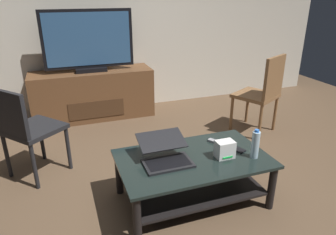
% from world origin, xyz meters
% --- Properties ---
extents(ground_plane, '(7.68, 7.68, 0.00)m').
position_xyz_m(ground_plane, '(0.00, 0.00, 0.00)').
color(ground_plane, brown).
extents(back_wall, '(6.40, 0.12, 2.80)m').
position_xyz_m(back_wall, '(0.00, 2.41, 1.40)').
color(back_wall, beige).
rests_on(back_wall, ground).
extents(coffee_table, '(1.17, 0.70, 0.40)m').
position_xyz_m(coffee_table, '(0.05, -0.04, 0.28)').
color(coffee_table, black).
rests_on(coffee_table, ground).
extents(media_cabinet, '(1.56, 0.49, 0.64)m').
position_xyz_m(media_cabinet, '(-0.46, 2.09, 0.32)').
color(media_cabinet, brown).
rests_on(media_cabinet, ground).
extents(television, '(1.12, 0.20, 0.77)m').
position_xyz_m(television, '(-0.46, 2.06, 1.01)').
color(television, black).
rests_on(television, media_cabinet).
extents(dining_chair, '(0.59, 0.59, 0.95)m').
position_xyz_m(dining_chair, '(1.35, 0.90, 0.53)').
color(dining_chair, brown).
rests_on(dining_chair, ground).
extents(side_chair, '(0.62, 0.62, 0.86)m').
position_xyz_m(side_chair, '(-1.19, 0.78, 0.50)').
color(side_chair, black).
rests_on(side_chair, ground).
extents(laptop, '(0.37, 0.38, 0.17)m').
position_xyz_m(laptop, '(-0.17, -0.01, 0.46)').
color(laptop, black).
rests_on(laptop, coffee_table).
extents(router_box, '(0.14, 0.11, 0.14)m').
position_xyz_m(router_box, '(0.28, -0.12, 0.47)').
color(router_box, white).
rests_on(router_box, coffee_table).
extents(water_bottle_near, '(0.06, 0.06, 0.24)m').
position_xyz_m(water_bottle_near, '(0.50, -0.20, 0.51)').
color(water_bottle_near, silver).
rests_on(water_bottle_near, coffee_table).
extents(cell_phone, '(0.11, 0.16, 0.01)m').
position_xyz_m(cell_phone, '(0.44, -0.04, 0.40)').
color(cell_phone, black).
rests_on(cell_phone, coffee_table).
extents(tv_remote, '(0.12, 0.16, 0.02)m').
position_xyz_m(tv_remote, '(0.34, 0.11, 0.41)').
color(tv_remote, '#99999E').
rests_on(tv_remote, coffee_table).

